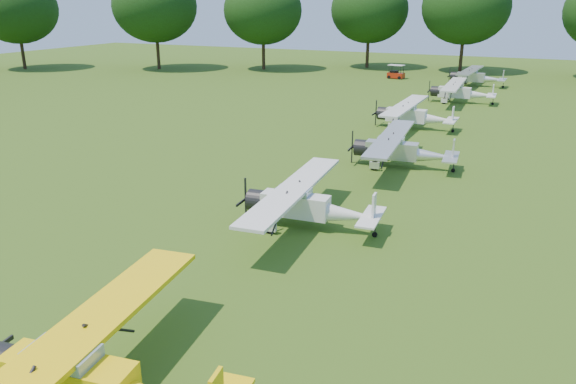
% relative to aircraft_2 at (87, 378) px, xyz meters
% --- Properties ---
extents(ground, '(160.00, 160.00, 0.00)m').
position_rel_aircraft_2_xyz_m(ground, '(-0.41, 13.35, -1.19)').
color(ground, '#2A5114').
rests_on(ground, ground).
extents(tree_belt, '(137.36, 130.27, 14.52)m').
position_rel_aircraft_2_xyz_m(tree_belt, '(3.16, 13.52, 6.84)').
color(tree_belt, black).
rests_on(tree_belt, ground).
extents(aircraft_2, '(6.51, 10.33, 2.03)m').
position_rel_aircraft_2_xyz_m(aircraft_2, '(0.00, 0.00, 0.00)').
color(aircraft_2, yellow).
rests_on(aircraft_2, ground).
extents(aircraft_3, '(5.95, 9.48, 1.86)m').
position_rel_aircraft_2_xyz_m(aircraft_3, '(-0.13, 12.50, -0.10)').
color(aircraft_3, silver).
rests_on(aircraft_3, ground).
extents(aircraft_4, '(6.04, 9.63, 1.89)m').
position_rel_aircraft_2_xyz_m(aircraft_4, '(1.21, 22.93, -0.08)').
color(aircraft_4, silver).
rests_on(aircraft_4, ground).
extents(aircraft_5, '(6.04, 9.59, 1.90)m').
position_rel_aircraft_2_xyz_m(aircraft_5, '(-0.45, 33.26, -0.08)').
color(aircraft_5, silver).
rests_on(aircraft_5, ground).
extents(aircraft_6, '(6.03, 9.59, 1.89)m').
position_rel_aircraft_2_xyz_m(aircraft_6, '(1.00, 45.95, -0.08)').
color(aircraft_6, silver).
rests_on(aircraft_6, ground).
extents(aircraft_7, '(6.09, 9.68, 1.91)m').
position_rel_aircraft_2_xyz_m(aircraft_7, '(0.90, 57.57, -0.07)').
color(aircraft_7, silver).
rests_on(aircraft_7, ground).
extents(golf_cart, '(2.05, 1.42, 1.63)m').
position_rel_aircraft_2_xyz_m(golf_cart, '(-8.55, 60.05, -0.64)').
color(golf_cart, '#A8220C').
rests_on(golf_cart, ground).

